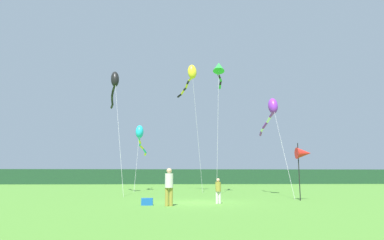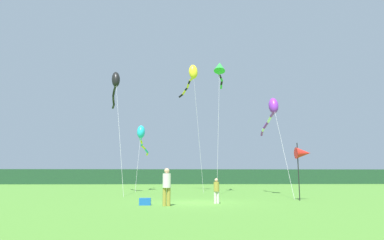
{
  "view_description": "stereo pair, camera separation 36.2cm",
  "coord_description": "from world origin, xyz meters",
  "px_view_note": "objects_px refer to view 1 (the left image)",
  "views": [
    {
      "loc": [
        -1.47,
        -19.41,
        1.45
      ],
      "look_at": [
        0.0,
        6.0,
        5.64
      ],
      "focal_mm": 32.0,
      "sensor_mm": 36.0,
      "label": 1
    },
    {
      "loc": [
        -1.11,
        -19.43,
        1.45
      ],
      "look_at": [
        0.0,
        6.0,
        5.64
      ],
      "focal_mm": 32.0,
      "sensor_mm": 36.0,
      "label": 2
    }
  ],
  "objects_px": {
    "cooler_box": "(147,202)",
    "kite_black": "(115,83)",
    "banner_flag_pole": "(303,154)",
    "kite_green": "(219,69)",
    "kite_cyan": "(140,135)",
    "person_adult": "(169,185)",
    "kite_yellow": "(191,75)",
    "person_child": "(218,189)",
    "kite_purple": "(271,110)"
  },
  "relations": [
    {
      "from": "cooler_box",
      "to": "kite_black",
      "type": "xyz_separation_m",
      "value": [
        -4.02,
        12.44,
        9.58
      ]
    },
    {
      "from": "kite_black",
      "to": "cooler_box",
      "type": "bearing_deg",
      "value": -72.1
    },
    {
      "from": "cooler_box",
      "to": "banner_flag_pole",
      "type": "relative_size",
      "value": 0.17
    },
    {
      "from": "cooler_box",
      "to": "kite_green",
      "type": "relative_size",
      "value": 0.05
    },
    {
      "from": "banner_flag_pole",
      "to": "kite_cyan",
      "type": "relative_size",
      "value": 0.37
    },
    {
      "from": "person_adult",
      "to": "banner_flag_pole",
      "type": "bearing_deg",
      "value": 22.54
    },
    {
      "from": "cooler_box",
      "to": "kite_yellow",
      "type": "bearing_deg",
      "value": 78.89
    },
    {
      "from": "person_child",
      "to": "kite_cyan",
      "type": "distance_m",
      "value": 18.61
    },
    {
      "from": "person_adult",
      "to": "kite_purple",
      "type": "xyz_separation_m",
      "value": [
        8.22,
        9.77,
        5.77
      ]
    },
    {
      "from": "banner_flag_pole",
      "to": "kite_black",
      "type": "distance_m",
      "value": 17.82
    },
    {
      "from": "person_child",
      "to": "kite_green",
      "type": "relative_size",
      "value": 0.11
    },
    {
      "from": "person_child",
      "to": "kite_cyan",
      "type": "bearing_deg",
      "value": 109.01
    },
    {
      "from": "cooler_box",
      "to": "kite_black",
      "type": "bearing_deg",
      "value": 107.9
    },
    {
      "from": "kite_green",
      "to": "kite_yellow",
      "type": "bearing_deg",
      "value": 127.53
    },
    {
      "from": "cooler_box",
      "to": "kite_yellow",
      "type": "xyz_separation_m",
      "value": [
        3.08,
        15.7,
        11.47
      ]
    },
    {
      "from": "cooler_box",
      "to": "kite_cyan",
      "type": "xyz_separation_m",
      "value": [
        -2.12,
        17.79,
        5.5
      ]
    },
    {
      "from": "person_adult",
      "to": "kite_yellow",
      "type": "relative_size",
      "value": 0.15
    },
    {
      "from": "banner_flag_pole",
      "to": "kite_yellow",
      "type": "distance_m",
      "value": 16.78
    },
    {
      "from": "person_child",
      "to": "banner_flag_pole",
      "type": "bearing_deg",
      "value": 20.06
    },
    {
      "from": "kite_yellow",
      "to": "kite_green",
      "type": "distance_m",
      "value": 3.99
    },
    {
      "from": "person_adult",
      "to": "cooler_box",
      "type": "height_order",
      "value": "person_adult"
    },
    {
      "from": "kite_purple",
      "to": "cooler_box",
      "type": "bearing_deg",
      "value": -135.29
    },
    {
      "from": "person_child",
      "to": "kite_green",
      "type": "xyz_separation_m",
      "value": [
        1.77,
        11.73,
        10.54
      ]
    },
    {
      "from": "cooler_box",
      "to": "banner_flag_pole",
      "type": "xyz_separation_m",
      "value": [
        9.31,
        2.86,
        2.64
      ]
    },
    {
      "from": "kite_cyan",
      "to": "kite_black",
      "type": "bearing_deg",
      "value": -109.56
    },
    {
      "from": "person_child",
      "to": "kite_green",
      "type": "distance_m",
      "value": 15.87
    },
    {
      "from": "banner_flag_pole",
      "to": "kite_purple",
      "type": "distance_m",
      "value": 7.5
    },
    {
      "from": "person_child",
      "to": "kite_green",
      "type": "bearing_deg",
      "value": 81.4
    },
    {
      "from": "banner_flag_pole",
      "to": "kite_yellow",
      "type": "xyz_separation_m",
      "value": [
        -6.23,
        12.84,
        8.83
      ]
    },
    {
      "from": "person_child",
      "to": "kite_yellow",
      "type": "distance_m",
      "value": 18.46
    },
    {
      "from": "person_adult",
      "to": "kite_purple",
      "type": "relative_size",
      "value": 0.18
    },
    {
      "from": "person_adult",
      "to": "banner_flag_pole",
      "type": "xyz_separation_m",
      "value": [
        8.22,
        3.41,
        1.78
      ]
    },
    {
      "from": "banner_flag_pole",
      "to": "kite_black",
      "type": "xyz_separation_m",
      "value": [
        -13.33,
        9.58,
        6.94
      ]
    },
    {
      "from": "person_adult",
      "to": "person_child",
      "type": "xyz_separation_m",
      "value": [
        2.63,
        1.37,
        -0.29
      ]
    },
    {
      "from": "banner_flag_pole",
      "to": "person_adult",
      "type": "bearing_deg",
      "value": -157.46
    },
    {
      "from": "kite_yellow",
      "to": "kite_green",
      "type": "height_order",
      "value": "kite_yellow"
    },
    {
      "from": "kite_black",
      "to": "kite_yellow",
      "type": "bearing_deg",
      "value": 24.68
    },
    {
      "from": "banner_flag_pole",
      "to": "kite_black",
      "type": "relative_size",
      "value": 0.32
    },
    {
      "from": "person_adult",
      "to": "cooler_box",
      "type": "xyz_separation_m",
      "value": [
        -1.1,
        0.55,
        -0.85
      ]
    },
    {
      "from": "kite_black",
      "to": "kite_cyan",
      "type": "distance_m",
      "value": 6.99
    },
    {
      "from": "person_adult",
      "to": "kite_cyan",
      "type": "height_order",
      "value": "kite_cyan"
    },
    {
      "from": "banner_flag_pole",
      "to": "kite_purple",
      "type": "xyz_separation_m",
      "value": [
        0.0,
        6.36,
        3.98
      ]
    },
    {
      "from": "kite_green",
      "to": "kite_cyan",
      "type": "relative_size",
      "value": 1.27
    },
    {
      "from": "kite_green",
      "to": "kite_black",
      "type": "bearing_deg",
      "value": -179.3
    },
    {
      "from": "person_child",
      "to": "kite_cyan",
      "type": "relative_size",
      "value": 0.14
    },
    {
      "from": "kite_yellow",
      "to": "kite_black",
      "type": "xyz_separation_m",
      "value": [
        -7.1,
        -3.26,
        -1.89
      ]
    },
    {
      "from": "person_adult",
      "to": "cooler_box",
      "type": "relative_size",
      "value": 3.21
    },
    {
      "from": "kite_yellow",
      "to": "kite_black",
      "type": "distance_m",
      "value": 8.04
    },
    {
      "from": "kite_yellow",
      "to": "kite_green",
      "type": "relative_size",
      "value": 1.05
    },
    {
      "from": "kite_purple",
      "to": "kite_green",
      "type": "bearing_deg",
      "value": 138.86
    }
  ]
}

